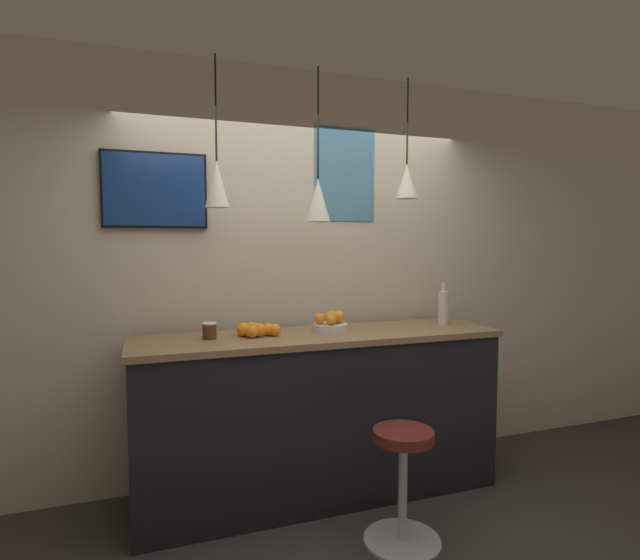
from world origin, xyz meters
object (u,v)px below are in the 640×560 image
object	(u,v)px
fruit_bowl	(331,323)
spread_jar	(209,331)
juice_bottle	(443,307)
mounted_tv	(155,190)
bar_stool	(403,473)

from	to	relation	value
fruit_bowl	spread_jar	xyz separation A→B (m)	(-0.80, 0.00, -0.00)
spread_jar	fruit_bowl	bearing A→B (deg)	-0.08
juice_bottle	fruit_bowl	bearing A→B (deg)	-179.93
spread_jar	mounted_tv	distance (m)	0.98
juice_bottle	bar_stool	bearing A→B (deg)	-135.08
fruit_bowl	spread_jar	world-z (taller)	fruit_bowl
juice_bottle	mounted_tv	bearing A→B (deg)	170.36
spread_jar	mounted_tv	xyz separation A→B (m)	(-0.29, 0.33, 0.88)
spread_jar	mounted_tv	bearing A→B (deg)	131.06
bar_stool	spread_jar	distance (m)	1.40
fruit_bowl	spread_jar	bearing A→B (deg)	179.92
bar_stool	mounted_tv	world-z (taller)	mounted_tv
juice_bottle	spread_jar	bearing A→B (deg)	180.00
bar_stool	juice_bottle	world-z (taller)	juice_bottle
juice_bottle	spread_jar	distance (m)	1.68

